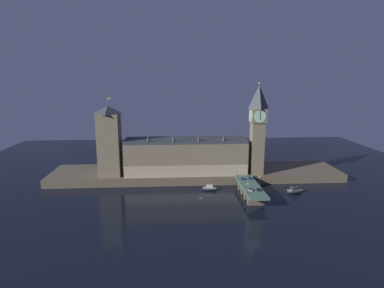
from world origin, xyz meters
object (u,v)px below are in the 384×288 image
at_px(clock_tower, 258,126).
at_px(street_lamp_near, 247,187).
at_px(car_northbound_trail, 250,190).
at_px(boat_downstream, 295,191).
at_px(pedestrian_mid_walk, 260,186).
at_px(boat_upstream, 210,188).
at_px(street_lamp_far, 238,173).
at_px(car_northbound_lead, 242,179).
at_px(pedestrian_near_rail, 248,192).
at_px(car_southbound_lead, 258,189).
at_px(street_lamp_mid, 259,180).
at_px(victoria_tower, 109,141).
at_px(car_southbound_trail, 250,178).

bearing_deg(clock_tower, street_lamp_near, -110.62).
relative_size(car_northbound_trail, street_lamp_near, 0.64).
bearing_deg(car_northbound_trail, boat_downstream, 21.43).
xyz_separation_m(pedestrian_mid_walk, boat_upstream, (-30.40, 16.41, -6.72)).
bearing_deg(street_lamp_far, boat_upstream, -174.33).
distance_m(pedestrian_mid_walk, boat_downstream, 27.78).
bearing_deg(car_northbound_lead, pedestrian_near_rail, -95.38).
relative_size(street_lamp_far, boat_upstream, 0.66).
height_order(car_southbound_lead, boat_downstream, car_southbound_lead).
relative_size(car_northbound_trail, car_southbound_lead, 1.03).
relative_size(street_lamp_mid, street_lamp_far, 0.88).
bearing_deg(boat_upstream, boat_downstream, -8.97).
xyz_separation_m(clock_tower, car_northbound_trail, (-14.20, -40.41, -33.28)).
relative_size(car_northbound_trail, pedestrian_near_rail, 2.26).
bearing_deg(street_lamp_near, car_northbound_trail, 60.56).
xyz_separation_m(street_lamp_near, boat_upstream, (-19.51, 27.50, -9.98)).
relative_size(victoria_tower, pedestrian_mid_walk, 34.73).
bearing_deg(car_southbound_lead, street_lamp_mid, 72.35).
xyz_separation_m(pedestrian_mid_walk, boat_downstream, (25.92, 7.52, -6.57)).
relative_size(car_northbound_lead, car_southbound_trail, 1.03).
bearing_deg(clock_tower, car_southbound_trail, -116.23).
bearing_deg(car_northbound_lead, victoria_tower, 166.96).
bearing_deg(street_lamp_near, car_northbound_lead, 83.71).
height_order(car_southbound_lead, street_lamp_near, street_lamp_near).
height_order(clock_tower, street_lamp_mid, clock_tower).
height_order(car_northbound_trail, car_southbound_trail, car_southbound_trail).
height_order(pedestrian_near_rail, street_lamp_far, street_lamp_far).
relative_size(car_northbound_lead, boat_upstream, 0.39).
relative_size(street_lamp_far, boat_downstream, 0.60).
xyz_separation_m(car_northbound_lead, pedestrian_near_rail, (-2.62, -27.82, 0.29)).
bearing_deg(car_northbound_trail, boat_upstream, 135.49).
relative_size(car_northbound_lead, street_lamp_near, 0.64).
height_order(pedestrian_near_rail, boat_downstream, pedestrian_near_rail).
height_order(clock_tower, car_northbound_trail, clock_tower).
xyz_separation_m(car_northbound_lead, car_southbound_trail, (5.24, 0.19, -0.01)).
xyz_separation_m(victoria_tower, street_lamp_near, (89.80, -48.91, -19.79)).
bearing_deg(street_lamp_mid, pedestrian_mid_walk, -96.30).
distance_m(victoria_tower, boat_downstream, 133.50).
xyz_separation_m(car_southbound_trail, street_lamp_near, (-8.27, -27.60, 3.42)).
relative_size(car_southbound_trail, street_lamp_near, 0.62).
height_order(clock_tower, pedestrian_near_rail, clock_tower).
bearing_deg(pedestrian_mid_walk, victoria_tower, 159.42).
height_order(clock_tower, pedestrian_mid_walk, clock_tower).
bearing_deg(street_lamp_far, clock_tower, 43.47).
height_order(clock_tower, car_southbound_lead, clock_tower).
bearing_deg(clock_tower, boat_upstream, -153.56).
xyz_separation_m(car_northbound_lead, boat_downstream, (33.79, -8.79, -6.41)).
bearing_deg(car_northbound_lead, car_southbound_trail, 2.08).
distance_m(clock_tower, victoria_tower, 107.53).
height_order(street_lamp_mid, street_lamp_far, street_lamp_far).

